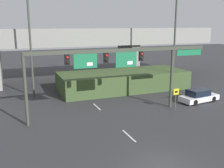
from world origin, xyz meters
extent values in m
plane|color=#2D2D30|center=(0.00, 0.00, 0.00)|extent=(160.00, 160.00, 0.00)
cube|color=silver|center=(0.00, 4.82, 0.00)|extent=(0.14, 2.40, 0.01)
cube|color=silver|center=(0.00, 12.80, 0.00)|extent=(0.14, 2.40, 0.01)
cube|color=silver|center=(0.00, 20.77, 0.00)|extent=(0.14, 2.40, 0.01)
cube|color=silver|center=(0.00, 28.74, 0.00)|extent=(0.14, 2.40, 0.01)
cylinder|color=#383D33|center=(-7.19, 9.95, 3.17)|extent=(0.28, 0.28, 6.33)
cylinder|color=#383D33|center=(7.19, 9.95, 3.17)|extent=(0.28, 0.28, 6.33)
cube|color=#383D33|center=(1.79, 9.95, 6.17)|extent=(17.95, 0.32, 0.32)
cube|color=black|center=(-3.59, 9.95, 5.54)|extent=(0.40, 0.28, 0.95)
sphere|color=red|center=(-3.59, 9.77, 5.75)|extent=(0.22, 0.22, 0.22)
sphere|color=black|center=(-3.59, 9.77, 5.32)|extent=(0.22, 0.22, 0.22)
cube|color=black|center=(0.00, 9.95, 5.54)|extent=(0.40, 0.28, 0.95)
sphere|color=red|center=(0.00, 9.77, 5.75)|extent=(0.22, 0.22, 0.22)
sphere|color=black|center=(0.00, 9.77, 5.32)|extent=(0.22, 0.22, 0.22)
cube|color=black|center=(3.59, 9.95, 5.54)|extent=(0.40, 0.28, 0.95)
sphere|color=red|center=(3.59, 9.77, 5.75)|extent=(0.22, 0.22, 0.22)
sphere|color=black|center=(3.59, 9.77, 5.32)|extent=(0.22, 0.22, 0.22)
cube|color=#196B42|center=(-1.98, 9.85, 5.36)|extent=(2.15, 0.08, 1.31)
cube|color=white|center=(-1.60, 9.80, 5.06)|extent=(0.54, 0.03, 0.29)
cube|color=#196B42|center=(1.98, 9.85, 5.30)|extent=(2.14, 0.08, 1.43)
cube|color=white|center=(2.35, 9.80, 4.97)|extent=(0.54, 0.03, 0.32)
cube|color=#196B42|center=(9.15, 9.89, 5.69)|extent=(2.98, 0.07, 0.64)
cylinder|color=#4C4C4C|center=(7.04, 8.83, 1.15)|extent=(0.08, 0.08, 2.29)
cube|color=yellow|center=(7.04, 8.78, 1.94)|extent=(0.60, 0.03, 0.60)
cube|color=black|center=(7.04, 8.76, 1.94)|extent=(0.33, 0.01, 0.21)
cylinder|color=#383D33|center=(-5.80, 19.41, 8.02)|extent=(0.24, 0.24, 16.04)
cylinder|color=#383D33|center=(11.67, 16.15, 8.16)|extent=(0.24, 0.24, 16.32)
cube|color=gray|center=(0.00, 26.61, 6.27)|extent=(47.34, 7.09, 1.58)
cube|color=gray|center=(0.00, 23.27, 7.51)|extent=(47.34, 0.40, 0.90)
cube|color=gray|center=(10.06, 26.61, 2.74)|extent=(1.40, 5.67, 5.48)
cube|color=#384C28|center=(5.74, 18.88, 1.19)|extent=(16.93, 6.62, 2.38)
cube|color=silver|center=(11.28, 10.34, 0.46)|extent=(4.75, 2.34, 0.59)
cube|color=black|center=(11.10, 10.32, 1.10)|extent=(2.55, 1.89, 0.70)
cylinder|color=black|center=(12.59, 11.30, 0.32)|extent=(0.66, 0.30, 0.64)
cylinder|color=black|center=(12.78, 9.74, 0.32)|extent=(0.66, 0.30, 0.64)
cylinder|color=black|center=(9.78, 10.95, 0.32)|extent=(0.66, 0.30, 0.64)
cylinder|color=black|center=(9.97, 9.39, 0.32)|extent=(0.66, 0.30, 0.64)
camera|label=1|loc=(-8.25, -12.41, 8.52)|focal=42.00mm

